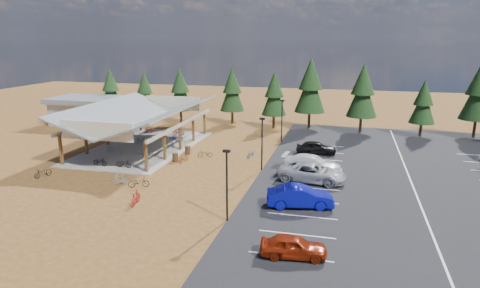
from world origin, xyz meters
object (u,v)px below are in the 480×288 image
at_px(car_0, 293,246).
at_px(bike_2, 140,140).
at_px(bike_pavilion, 142,115).
at_px(bike_5, 144,151).
at_px(trash_bin_1, 188,150).
at_px(bike_12, 139,182).
at_px(bike_0, 100,162).
at_px(car_2, 312,172).
at_px(car_4, 316,148).
at_px(outbuilding, 90,110).
at_px(car_3, 312,164).
at_px(bike_4, 124,163).
at_px(bike_3, 149,129).
at_px(bike_16, 205,154).
at_px(lamp_post_2, 282,118).
at_px(bike_6, 176,138).
at_px(bike_15, 184,158).
at_px(lamp_post_1, 262,140).
at_px(bike_14, 251,154).
at_px(bike_7, 178,131).
at_px(bike_11, 136,198).
at_px(bike_8, 43,173).
at_px(bike_1, 116,148).
at_px(trash_bin_0, 175,157).
at_px(bike_13, 120,179).
at_px(lamp_post_0, 227,180).

bearing_deg(car_0, bike_2, 36.90).
xyz_separation_m(bike_pavilion, bike_5, (1.79, -3.22, -3.21)).
xyz_separation_m(trash_bin_1, bike_12, (-0.17, -11.04, 0.01)).
distance_m(bike_0, car_2, 20.73).
distance_m(bike_0, car_4, 22.59).
xyz_separation_m(outbuilding, car_3, (33.73, -15.49, -1.17)).
bearing_deg(bike_4, bike_0, 90.70).
xyz_separation_m(bike_2, bike_3, (-1.83, 5.87, 0.00)).
bearing_deg(bike_12, bike_16, -35.51).
distance_m(lamp_post_2, car_4, 7.10).
distance_m(bike_0, bike_6, 11.91).
height_order(bike_0, bike_16, bike_0).
height_order(bike_5, car_4, car_4).
distance_m(bike_15, bike_16, 2.79).
xyz_separation_m(bike_4, bike_15, (4.83, 3.46, -0.04)).
xyz_separation_m(lamp_post_1, bike_14, (-2.00, 3.99, -2.56)).
relative_size(bike_3, bike_7, 0.90).
relative_size(car_0, car_4, 0.91).
bearing_deg(car_2, bike_0, 98.29).
xyz_separation_m(bike_6, bike_11, (4.88, -19.55, 0.03)).
relative_size(bike_2, bike_14, 1.05).
bearing_deg(trash_bin_1, bike_8, -132.77).
bearing_deg(bike_3, bike_1, -155.86).
bearing_deg(trash_bin_0, bike_4, -138.41).
bearing_deg(bike_13, lamp_post_2, 150.78).
xyz_separation_m(bike_7, bike_12, (4.22, -19.06, -0.13)).
bearing_deg(lamp_post_2, trash_bin_0, -129.08).
bearing_deg(bike_0, bike_14, -56.20).
bearing_deg(bike_15, bike_7, -46.72).
distance_m(car_0, car_2, 13.76).
bearing_deg(bike_13, bike_16, 157.77).
bearing_deg(car_4, bike_7, 64.71).
height_order(bike_1, bike_6, bike_1).
distance_m(bike_8, bike_16, 15.77).
height_order(lamp_post_2, bike_2, lamp_post_2).
xyz_separation_m(trash_bin_1, bike_2, (-7.03, 2.66, 0.09)).
xyz_separation_m(lamp_post_0, car_0, (5.14, -3.94, -2.28)).
xyz_separation_m(bike_pavilion, bike_6, (2.55, 3.65, -3.29)).
bearing_deg(car_4, bike_pavilion, 85.32).
height_order(bike_1, bike_11, bike_1).
relative_size(bike_6, bike_13, 1.04).
xyz_separation_m(bike_8, bike_12, (9.76, -0.31, 0.02)).
height_order(bike_pavilion, bike_6, bike_pavilion).
bearing_deg(bike_3, trash_bin_1, -116.42).
relative_size(bike_2, bike_5, 0.97).
bearing_deg(lamp_post_0, bike_pavilion, 131.42).
xyz_separation_m(bike_8, car_3, (23.68, 7.52, 0.41)).
distance_m(bike_1, car_4, 21.89).
relative_size(bike_pavilion, lamp_post_2, 3.77).
distance_m(bike_14, car_3, 7.59).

